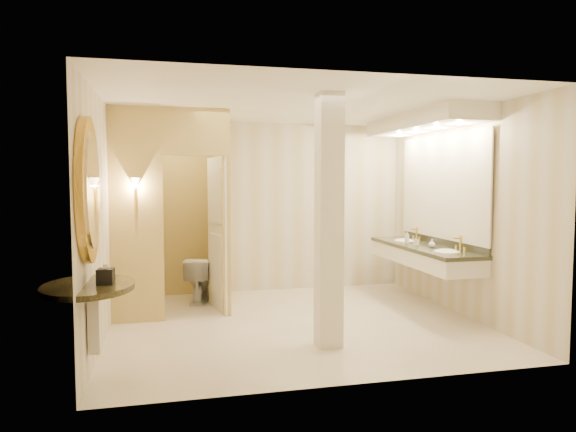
{
  "coord_description": "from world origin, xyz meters",
  "views": [
    {
      "loc": [
        -1.52,
        -6.14,
        1.79
      ],
      "look_at": [
        -0.05,
        0.2,
        1.33
      ],
      "focal_mm": 32.0,
      "sensor_mm": 36.0,
      "label": 1
    }
  ],
  "objects": [
    {
      "name": "console_shelf",
      "position": [
        -2.21,
        -1.4,
        1.34
      ],
      "size": [
        0.98,
        0.98,
        1.94
      ],
      "color": "black",
      "rests_on": "floor"
    },
    {
      "name": "toilet_closet",
      "position": [
        -1.11,
        0.97,
        1.39
      ],
      "size": [
        1.5,
        1.55,
        2.7
      ],
      "color": "#D5BE6F",
      "rests_on": "floor"
    },
    {
      "name": "wall_back",
      "position": [
        0.0,
        2.0,
        1.35
      ],
      "size": [
        4.5,
        0.02,
        2.7
      ],
      "primitive_type": "cube",
      "color": "beige",
      "rests_on": "floor"
    },
    {
      "name": "floor",
      "position": [
        0.0,
        0.0,
        0.0
      ],
      "size": [
        4.5,
        4.5,
        0.0
      ],
      "primitive_type": "plane",
      "color": "silver",
      "rests_on": "ground"
    },
    {
      "name": "tissue_box",
      "position": [
        -2.08,
        -1.44,
        0.94
      ],
      "size": [
        0.15,
        0.15,
        0.14
      ],
      "primitive_type": "cube",
      "rotation": [
        0.0,
        0.0,
        -0.09
      ],
      "color": "black",
      "rests_on": "console_shelf"
    },
    {
      "name": "vanity",
      "position": [
        1.98,
        0.4,
        1.63
      ],
      "size": [
        0.75,
        2.45,
        2.09
      ],
      "color": "silver",
      "rests_on": "floor"
    },
    {
      "name": "wall_right",
      "position": [
        2.25,
        0.0,
        1.35
      ],
      "size": [
        0.02,
        4.0,
        2.7
      ],
      "primitive_type": "cube",
      "color": "beige",
      "rests_on": "floor"
    },
    {
      "name": "wall_left",
      "position": [
        -2.25,
        0.0,
        1.35
      ],
      "size": [
        0.02,
        4.0,
        2.7
      ],
      "primitive_type": "cube",
      "color": "beige",
      "rests_on": "floor"
    },
    {
      "name": "toilet",
      "position": [
        -1.11,
        1.44,
        0.33
      ],
      "size": [
        0.51,
        0.72,
        0.66
      ],
      "primitive_type": "imported",
      "rotation": [
        0.0,
        0.0,
        2.92
      ],
      "color": "white",
      "rests_on": "floor"
    },
    {
      "name": "soap_bottle_a",
      "position": [
        1.86,
        0.46,
        0.94
      ],
      "size": [
        0.06,
        0.06,
        0.12
      ],
      "primitive_type": "imported",
      "rotation": [
        0.0,
        0.0,
        0.02
      ],
      "color": "beige",
      "rests_on": "vanity"
    },
    {
      "name": "ceiling",
      "position": [
        0.0,
        0.0,
        2.7
      ],
      "size": [
        4.5,
        4.5,
        0.0
      ],
      "primitive_type": "plane",
      "rotation": [
        3.14,
        0.0,
        0.0
      ],
      "color": "white",
      "rests_on": "wall_back"
    },
    {
      "name": "pillar",
      "position": [
        0.13,
        -0.94,
        1.35
      ],
      "size": [
        0.26,
        0.26,
        2.7
      ],
      "primitive_type": "cube",
      "color": "silver",
      "rests_on": "floor"
    },
    {
      "name": "wall_front",
      "position": [
        0.0,
        -2.0,
        1.35
      ],
      "size": [
        4.5,
        0.02,
        2.7
      ],
      "primitive_type": "cube",
      "color": "beige",
      "rests_on": "floor"
    },
    {
      "name": "soap_bottle_c",
      "position": [
        1.83,
        0.69,
        0.97
      ],
      "size": [
        0.07,
        0.07,
        0.18
      ],
      "primitive_type": "imported",
      "rotation": [
        0.0,
        0.0,
        0.05
      ],
      "color": "#C6B28C",
      "rests_on": "vanity"
    },
    {
      "name": "soap_bottle_b",
      "position": [
        1.94,
        0.16,
        0.93
      ],
      "size": [
        0.1,
        0.1,
        0.11
      ],
      "primitive_type": "imported",
      "rotation": [
        0.0,
        0.0,
        -0.07
      ],
      "color": "silver",
      "rests_on": "vanity"
    },
    {
      "name": "wall_sconce",
      "position": [
        -1.93,
        0.43,
        1.73
      ],
      "size": [
        0.14,
        0.14,
        0.42
      ],
      "color": "gold",
      "rests_on": "toilet_closet"
    }
  ]
}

